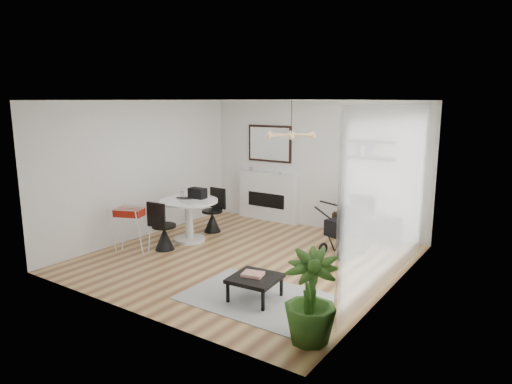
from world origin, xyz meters
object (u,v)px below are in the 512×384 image
Objects in this scene: tv_console at (366,227)px; coffee_table at (255,279)px; potted_plant at (310,297)px; crt_tv at (367,203)px; dining_table at (189,214)px; fireplace at (268,191)px; drying_rack at (131,228)px; stroller at (346,230)px.

tv_console is 1.89× the size of coffee_table.
tv_console is at bearing 102.28° from potted_plant.
coffee_table is 1.29m from potted_plant.
dining_table is (-2.79, -2.06, -0.19)m from crt_tv.
drying_rack is (-0.79, -3.30, -0.24)m from fireplace.
fireplace is 2.02× the size of potted_plant.
tv_console is at bearing -3.76° from fireplace.
fireplace is at bearing 176.24° from tv_console.
dining_table is at bearing -140.20° from stroller.
fireplace is 3.17× the size of coffee_table.
dining_table is 1.65× the size of coffee_table.
fireplace is 3.41m from drying_rack.
drying_rack is 0.79× the size of potted_plant.
fireplace is at bearing 120.32° from coffee_table.
tv_console is 2.26× the size of crt_tv.
fireplace is 4.33m from coffee_table.
crt_tv is 0.53× the size of potted_plant.
coffee_table is at bearing -59.68° from fireplace.
fireplace is 5.42m from potted_plant.
tv_console is 1.52× the size of drying_rack.
tv_console is 1.28× the size of stroller.
potted_plant is at bearing -34.57° from drying_rack.
stroller is at bearing -89.42° from tv_console.
coffee_table is (-0.25, -2.53, -0.13)m from stroller.
dining_table is 1.12× the size of stroller.
potted_plant reaches higher than crt_tv.
crt_tv reaches higher than tv_console.
potted_plant is at bearing -29.21° from dining_table.
fireplace reaches higher than tv_console.
tv_console is (2.41, -0.16, -0.44)m from fireplace.
drying_rack is (-3.20, -3.14, -0.29)m from crt_tv.
coffee_table is at bearing -29.02° from drying_rack.
crt_tv reaches higher than coffee_table.
potted_plant is at bearing -77.57° from crt_tv.
potted_plant is at bearing -26.70° from coffee_table.
fireplace reaches higher than dining_table.
potted_plant reaches higher than coffee_table.
dining_table is 4.24m from potted_plant.
stroller is (3.22, 2.12, -0.01)m from drying_rack.
crt_tv is 0.84× the size of coffee_table.
drying_rack reaches higher than tv_console.
fireplace is at bearing 173.53° from stroller.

